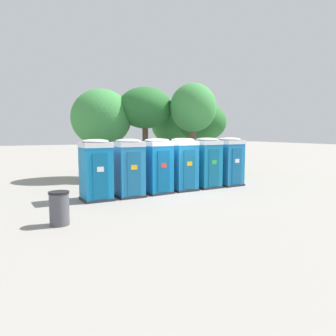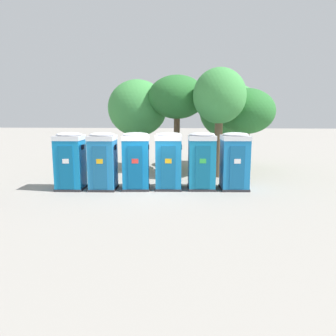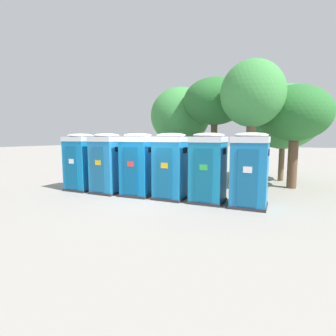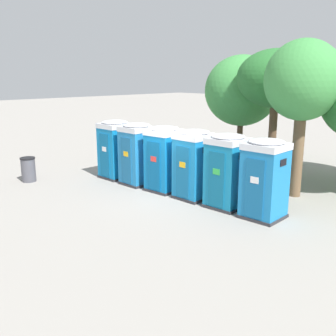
{
  "view_description": "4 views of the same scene",
  "coord_description": "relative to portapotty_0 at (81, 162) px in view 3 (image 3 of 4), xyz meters",
  "views": [
    {
      "loc": [
        -7.26,
        -13.35,
        2.84
      ],
      "look_at": [
        -0.15,
        0.13,
        1.14
      ],
      "focal_mm": 35.0,
      "sensor_mm": 36.0,
      "label": 1
    },
    {
      "loc": [
        1.61,
        -14.11,
        3.37
      ],
      "look_at": [
        0.68,
        0.18,
        0.96
      ],
      "focal_mm": 35.0,
      "sensor_mm": 36.0,
      "label": 2
    },
    {
      "loc": [
        5.19,
        -8.73,
        2.38
      ],
      "look_at": [
        0.61,
        0.17,
        1.2
      ],
      "focal_mm": 28.0,
      "sensor_mm": 36.0,
      "label": 3
    },
    {
      "loc": [
        10.17,
        -9.93,
        4.45
      ],
      "look_at": [
        -0.51,
        0.11,
        0.94
      ],
      "focal_mm": 42.0,
      "sensor_mm": 36.0,
      "label": 4
    }
  ],
  "objects": [
    {
      "name": "ground_plane",
      "position": [
        3.64,
        0.1,
        -1.28
      ],
      "size": [
        120.0,
        120.0,
        0.0
      ],
      "primitive_type": "plane",
      "color": "gray"
    },
    {
      "name": "portapotty_0",
      "position": [
        0.0,
        0.0,
        0.0
      ],
      "size": [
        1.23,
        1.24,
        2.54
      ],
      "color": "#2D2D33",
      "rests_on": "ground"
    },
    {
      "name": "portapotty_1",
      "position": [
        1.46,
        0.04,
        0.0
      ],
      "size": [
        1.2,
        1.23,
        2.54
      ],
      "color": "#2D2D33",
      "rests_on": "ground"
    },
    {
      "name": "portapotty_2",
      "position": [
        2.91,
        0.21,
        0.0
      ],
      "size": [
        1.29,
        1.3,
        2.54
      ],
      "color": "#2D2D33",
      "rests_on": "ground"
    },
    {
      "name": "portapotty_3",
      "position": [
        4.36,
        0.33,
        0.0
      ],
      "size": [
        1.21,
        1.23,
        2.54
      ],
      "color": "#2D2D33",
      "rests_on": "ground"
    },
    {
      "name": "portapotty_4",
      "position": [
        5.81,
        0.41,
        -0.0
      ],
      "size": [
        1.27,
        1.26,
        2.54
      ],
      "color": "#2D2D33",
      "rests_on": "ground"
    },
    {
      "name": "portapotty_5",
      "position": [
        7.27,
        0.45,
        -0.0
      ],
      "size": [
        1.28,
        1.27,
        2.54
      ],
      "color": "#2D2D33",
      "rests_on": "ground"
    },
    {
      "name": "street_tree_0",
      "position": [
        8.44,
        4.83,
        2.15
      ],
      "size": [
        3.17,
        3.17,
        4.74
      ],
      "color": "brown",
      "rests_on": "ground"
    },
    {
      "name": "street_tree_1",
      "position": [
        4.52,
        5.17,
        2.95
      ],
      "size": [
        3.31,
        3.31,
        5.51
      ],
      "color": "brown",
      "rests_on": "ground"
    },
    {
      "name": "street_tree_2",
      "position": [
        2.08,
        6.12,
        2.37
      ],
      "size": [
        3.59,
        3.59,
        5.38
      ],
      "color": "#4C3826",
      "rests_on": "ground"
    },
    {
      "name": "street_tree_3",
      "position": [
        6.78,
        3.3,
        2.89
      ],
      "size": [
        2.73,
        2.73,
        5.67
      ],
      "color": "brown",
      "rests_on": "ground"
    },
    {
      "name": "street_tree_4",
      "position": [
        7.83,
        6.85,
        2.17
      ],
      "size": [
        3.89,
        3.89,
        5.17
      ],
      "color": "brown",
      "rests_on": "ground"
    }
  ]
}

